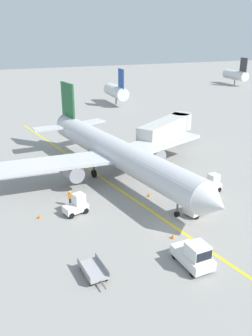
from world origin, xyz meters
TOP-DOWN VIEW (x-y plane):
  - ground_plane at (0.00, 0.00)m, footprint 300.00×300.00m
  - taxi_line_yellow at (-1.08, 5.00)m, footprint 15.48×78.60m
  - airliner at (-1.19, 13.36)m, footprint 28.09×35.16m
  - jet_bridge at (10.17, 20.79)m, footprint 11.90×9.42m
  - pushback_tug at (-1.61, -5.99)m, footprint 2.14×3.72m
  - baggage_tug_near_wing at (-7.97, 5.83)m, footprint 2.67×1.93m
  - baggage_tug_by_cargo_door at (7.60, 5.31)m, footprint 2.57×1.67m
  - belt_loader_forward_hold at (3.64, 1.39)m, footprint 5.15×2.66m
  - baggage_cart_loaded at (-9.25, -4.18)m, footprint 1.81×3.82m
  - ground_crew_marshaller at (-8.21, 7.76)m, footprint 0.36×0.24m
  - ground_crew_wing_walker at (4.73, 6.70)m, footprint 0.36×0.24m
  - safety_cone_nose_left at (-1.21, -1.85)m, footprint 0.36×0.36m
  - safety_cone_nose_right at (-11.71, 6.19)m, footprint 0.36×0.36m
  - safety_cone_wingtip_left at (0.43, 6.69)m, footprint 0.36×0.36m
  - safety_cone_wingtip_right at (7.61, 14.95)m, footprint 0.36×0.36m
  - distant_aircraft_mid_right at (14.84, 56.78)m, footprint 3.00×10.10m
  - distant_aircraft_far_right at (62.52, 73.40)m, footprint 3.00×10.10m

SIDE VIEW (x-z plane):
  - ground_plane at x=0.00m, z-range 0.00..0.00m
  - taxi_line_yellow at x=-1.08m, z-range 0.00..0.01m
  - safety_cone_nose_left at x=-1.21m, z-range 0.00..0.44m
  - safety_cone_nose_right at x=-11.71m, z-range 0.00..0.44m
  - safety_cone_wingtip_left at x=0.43m, z-range 0.00..0.44m
  - safety_cone_wingtip_right at x=7.61m, z-range 0.00..0.44m
  - baggage_cart_loaded at x=-9.25m, z-range 0.00..0.94m
  - belt_loader_forward_hold at x=3.64m, z-range -0.52..2.07m
  - ground_crew_marshaller at x=-8.21m, z-range 0.06..1.76m
  - ground_crew_wing_walker at x=4.73m, z-range 0.06..1.76m
  - baggage_tug_near_wing at x=-7.97m, z-range -0.12..1.98m
  - baggage_tug_by_cargo_door at x=7.60m, z-range -0.12..1.98m
  - pushback_tug at x=-1.61m, z-range -0.11..2.09m
  - distant_aircraft_mid_right at x=14.84m, z-range -1.18..7.62m
  - distant_aircraft_far_right at x=62.52m, z-range -1.18..7.62m
  - airliner at x=-1.19m, z-range -1.63..8.47m
  - jet_bridge at x=10.17m, z-range 1.12..5.97m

